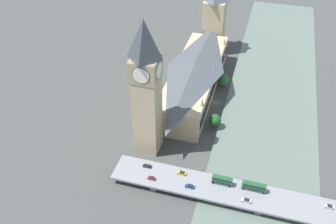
# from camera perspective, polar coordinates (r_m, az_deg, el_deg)

# --- Properties ---
(ground_plane) EXTENTS (600.00, 600.00, 0.00)m
(ground_plane) POSITION_cam_1_polar(r_m,az_deg,el_deg) (247.26, 7.31, 1.43)
(ground_plane) COLOR #424442
(river_water) EXTENTS (57.64, 360.00, 0.30)m
(river_water) POSITION_cam_1_polar(r_m,az_deg,el_deg) (246.14, 15.28, 0.06)
(river_water) COLOR slate
(river_water) RESTS_ON ground_plane
(parliament_hall) EXTENTS (27.46, 99.83, 24.39)m
(parliament_hall) POSITION_cam_1_polar(r_m,az_deg,el_deg) (249.05, 4.13, 5.37)
(parliament_hall) COLOR tan
(parliament_hall) RESTS_ON ground_plane
(clock_tower) EXTENTS (13.93, 13.93, 77.56)m
(clock_tower) POSITION_cam_1_polar(r_m,az_deg,el_deg) (187.34, -3.33, 3.79)
(clock_tower) COLOR tan
(clock_tower) RESTS_ON ground_plane
(victoria_tower) EXTENTS (16.24, 16.24, 52.06)m
(victoria_tower) POSITION_cam_1_polar(r_m,az_deg,el_deg) (297.08, 6.99, 13.55)
(victoria_tower) COLOR tan
(victoria_tower) RESTS_ON ground_plane
(road_bridge) EXTENTS (147.28, 16.69, 4.78)m
(road_bridge) POSITION_cam_1_polar(r_m,az_deg,el_deg) (188.60, 13.80, -12.70)
(road_bridge) COLOR slate
(road_bridge) RESTS_ON ground_plane
(double_decker_bus_mid) EXTENTS (10.13, 2.48, 4.68)m
(double_decker_bus_mid) POSITION_cam_1_polar(r_m,az_deg,el_deg) (188.06, 8.26, -10.24)
(double_decker_bus_mid) COLOR #235B33
(double_decker_bus_mid) RESTS_ON road_bridge
(double_decker_bus_rear) EXTENTS (11.62, 2.58, 4.58)m
(double_decker_bus_rear) POSITION_cam_1_polar(r_m,az_deg,el_deg) (188.28, 12.97, -11.00)
(double_decker_bus_rear) COLOR #235B33
(double_decker_bus_rear) RESTS_ON road_bridge
(car_northbound_lead) EXTENTS (4.61, 1.91, 1.45)m
(car_northbound_lead) POSITION_cam_1_polar(r_m,az_deg,el_deg) (184.42, 11.84, -13.04)
(car_northbound_lead) COLOR silver
(car_northbound_lead) RESTS_ON road_bridge
(car_northbound_mid) EXTENTS (4.68, 1.87, 1.46)m
(car_northbound_mid) POSITION_cam_1_polar(r_m,az_deg,el_deg) (186.42, 3.36, -11.23)
(car_northbound_mid) COLOR navy
(car_northbound_mid) RESTS_ON road_bridge
(car_northbound_tail) EXTENTS (4.53, 1.92, 1.24)m
(car_northbound_tail) POSITION_cam_1_polar(r_m,az_deg,el_deg) (195.59, -3.18, -8.21)
(car_northbound_tail) COLOR black
(car_northbound_tail) RESTS_ON road_bridge
(car_southbound_lead) EXTENTS (3.95, 1.76, 1.41)m
(car_southbound_lead) POSITION_cam_1_polar(r_m,az_deg,el_deg) (189.76, -2.51, -10.03)
(car_southbound_lead) COLOR maroon
(car_southbound_lead) RESTS_ON road_bridge
(car_southbound_mid) EXTENTS (4.11, 1.80, 1.39)m
(car_southbound_mid) POSITION_cam_1_polar(r_m,az_deg,el_deg) (193.62, 23.38, -13.07)
(car_southbound_mid) COLOR silver
(car_southbound_mid) RESTS_ON road_bridge
(car_southbound_tail) EXTENTS (4.60, 1.79, 1.50)m
(car_southbound_tail) POSITION_cam_1_polar(r_m,az_deg,el_deg) (191.95, 2.12, -9.27)
(car_southbound_tail) COLOR gold
(car_southbound_tail) RESTS_ON road_bridge
(tree_embankment_near) EXTENTS (7.30, 7.30, 9.43)m
(tree_embankment_near) POSITION_cam_1_polar(r_m,az_deg,el_deg) (223.76, 7.16, -1.23)
(tree_embankment_near) COLOR brown
(tree_embankment_near) RESTS_ON ground_plane
(tree_embankment_mid) EXTENTS (7.84, 7.84, 9.59)m
(tree_embankment_mid) POSITION_cam_1_polar(r_m,az_deg,el_deg) (259.81, 8.44, 4.86)
(tree_embankment_mid) COLOR brown
(tree_embankment_mid) RESTS_ON ground_plane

